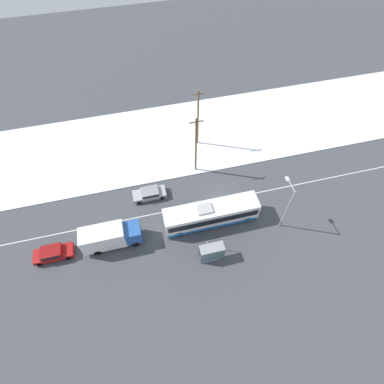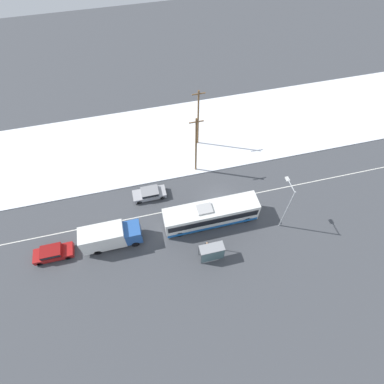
{
  "view_description": "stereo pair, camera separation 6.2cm",
  "coord_description": "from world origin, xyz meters",
  "px_view_note": "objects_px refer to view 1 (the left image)",
  "views": [
    {
      "loc": [
        -8.71,
        -20.49,
        33.29
      ],
      "look_at": [
        -3.42,
        1.26,
        1.4
      ],
      "focal_mm": 28.0,
      "sensor_mm": 36.0,
      "label": 1
    },
    {
      "loc": [
        -8.65,
        -20.5,
        33.29
      ],
      "look_at": [
        -3.42,
        1.26,
        1.4
      ],
      "focal_mm": 28.0,
      "sensor_mm": 36.0,
      "label": 2
    }
  ],
  "objects_px": {
    "city_bus": "(211,214)",
    "sedan_car": "(150,193)",
    "utility_pole_roadside": "(196,146)",
    "parked_car_near_truck": "(53,253)",
    "utility_pole_snowlot": "(198,118)",
    "bus_shelter": "(212,253)",
    "pedestrian_at_stop": "(207,245)",
    "box_truck": "(110,236)",
    "streetlamp": "(287,202)"
  },
  "relations": [
    {
      "from": "sedan_car",
      "to": "utility_pole_roadside",
      "type": "height_order",
      "value": "utility_pole_roadside"
    },
    {
      "from": "utility_pole_snowlot",
      "to": "pedestrian_at_stop",
      "type": "bearing_deg",
      "value": -100.58
    },
    {
      "from": "box_truck",
      "to": "pedestrian_at_stop",
      "type": "xyz_separation_m",
      "value": [
        10.87,
        -3.44,
        -0.71
      ]
    },
    {
      "from": "bus_shelter",
      "to": "utility_pole_roadside",
      "type": "bearing_deg",
      "value": 83.94
    },
    {
      "from": "utility_pole_roadside",
      "to": "utility_pole_snowlot",
      "type": "relative_size",
      "value": 0.99
    },
    {
      "from": "utility_pole_roadside",
      "to": "parked_car_near_truck",
      "type": "bearing_deg",
      "value": -155.4
    },
    {
      "from": "pedestrian_at_stop",
      "to": "city_bus",
      "type": "bearing_deg",
      "value": 68.16
    },
    {
      "from": "parked_car_near_truck",
      "to": "utility_pole_roadside",
      "type": "relative_size",
      "value": 0.48
    },
    {
      "from": "streetlamp",
      "to": "utility_pole_snowlot",
      "type": "bearing_deg",
      "value": 112.22
    },
    {
      "from": "box_truck",
      "to": "bus_shelter",
      "type": "distance_m",
      "value": 12.07
    },
    {
      "from": "bus_shelter",
      "to": "utility_pole_snowlot",
      "type": "xyz_separation_m",
      "value": [
        2.99,
        18.56,
        3.26
      ]
    },
    {
      "from": "box_truck",
      "to": "utility_pole_roadside",
      "type": "height_order",
      "value": "utility_pole_roadside"
    },
    {
      "from": "box_truck",
      "to": "parked_car_near_truck",
      "type": "distance_m",
      "value": 6.86
    },
    {
      "from": "bus_shelter",
      "to": "sedan_car",
      "type": "bearing_deg",
      "value": 118.29
    },
    {
      "from": "pedestrian_at_stop",
      "to": "streetlamp",
      "type": "xyz_separation_m",
      "value": [
        9.71,
        1.39,
        3.57
      ]
    },
    {
      "from": "box_truck",
      "to": "utility_pole_roadside",
      "type": "bearing_deg",
      "value": 35.08
    },
    {
      "from": "pedestrian_at_stop",
      "to": "utility_pole_snowlot",
      "type": "bearing_deg",
      "value": 79.42
    },
    {
      "from": "box_truck",
      "to": "bus_shelter",
      "type": "xyz_separation_m",
      "value": [
        11.1,
        -4.73,
        -0.09
      ]
    },
    {
      "from": "box_truck",
      "to": "bus_shelter",
      "type": "bearing_deg",
      "value": -23.09
    },
    {
      "from": "bus_shelter",
      "to": "streetlamp",
      "type": "bearing_deg",
      "value": 15.82
    },
    {
      "from": "pedestrian_at_stop",
      "to": "bus_shelter",
      "type": "bearing_deg",
      "value": -79.7
    },
    {
      "from": "box_truck",
      "to": "utility_pole_snowlot",
      "type": "bearing_deg",
      "value": 44.45
    },
    {
      "from": "pedestrian_at_stop",
      "to": "bus_shelter",
      "type": "relative_size",
      "value": 0.61
    },
    {
      "from": "city_bus",
      "to": "pedestrian_at_stop",
      "type": "bearing_deg",
      "value": -111.84
    },
    {
      "from": "parked_car_near_truck",
      "to": "utility_pole_roadside",
      "type": "bearing_deg",
      "value": 24.6
    },
    {
      "from": "city_bus",
      "to": "sedan_car",
      "type": "relative_size",
      "value": 2.66
    },
    {
      "from": "pedestrian_at_stop",
      "to": "utility_pole_roadside",
      "type": "distance_m",
      "value": 12.95
    },
    {
      "from": "parked_car_near_truck",
      "to": "utility_pole_snowlot",
      "type": "xyz_separation_m",
      "value": [
        20.89,
        13.87,
        4.12
      ]
    },
    {
      "from": "box_truck",
      "to": "streetlamp",
      "type": "relative_size",
      "value": 0.94
    },
    {
      "from": "sedan_car",
      "to": "bus_shelter",
      "type": "relative_size",
      "value": 1.56
    },
    {
      "from": "utility_pole_roadside",
      "to": "utility_pole_snowlot",
      "type": "height_order",
      "value": "utility_pole_snowlot"
    },
    {
      "from": "city_bus",
      "to": "utility_pole_roadside",
      "type": "bearing_deg",
      "value": 88.51
    },
    {
      "from": "streetlamp",
      "to": "utility_pole_roadside",
      "type": "relative_size",
      "value": 0.78
    },
    {
      "from": "utility_pole_roadside",
      "to": "streetlamp",
      "type": "bearing_deg",
      "value": -53.48
    },
    {
      "from": "sedan_car",
      "to": "streetlamp",
      "type": "height_order",
      "value": "streetlamp"
    },
    {
      "from": "utility_pole_snowlot",
      "to": "bus_shelter",
      "type": "bearing_deg",
      "value": -99.16
    },
    {
      "from": "pedestrian_at_stop",
      "to": "streetlamp",
      "type": "relative_size",
      "value": 0.23
    },
    {
      "from": "sedan_car",
      "to": "streetlamp",
      "type": "distance_m",
      "value": 17.44
    },
    {
      "from": "city_bus",
      "to": "parked_car_near_truck",
      "type": "bearing_deg",
      "value": -179.36
    },
    {
      "from": "box_truck",
      "to": "parked_car_near_truck",
      "type": "relative_size",
      "value": 1.55
    },
    {
      "from": "pedestrian_at_stop",
      "to": "parked_car_near_truck",
      "type": "bearing_deg",
      "value": 169.11
    },
    {
      "from": "city_bus",
      "to": "utility_pole_snowlot",
      "type": "distance_m",
      "value": 14.16
    },
    {
      "from": "parked_car_near_truck",
      "to": "pedestrian_at_stop",
      "type": "height_order",
      "value": "pedestrian_at_stop"
    },
    {
      "from": "utility_pole_roadside",
      "to": "city_bus",
      "type": "bearing_deg",
      "value": -91.49
    },
    {
      "from": "utility_pole_snowlot",
      "to": "parked_car_near_truck",
      "type": "bearing_deg",
      "value": -146.41
    },
    {
      "from": "pedestrian_at_stop",
      "to": "utility_pole_snowlot",
      "type": "xyz_separation_m",
      "value": [
        3.23,
        17.27,
        3.88
      ]
    },
    {
      "from": "bus_shelter",
      "to": "city_bus",
      "type": "bearing_deg",
      "value": 76.11
    },
    {
      "from": "parked_car_near_truck",
      "to": "box_truck",
      "type": "bearing_deg",
      "value": 0.39
    },
    {
      "from": "sedan_car",
      "to": "pedestrian_at_stop",
      "type": "relative_size",
      "value": 2.55
    },
    {
      "from": "city_bus",
      "to": "utility_pole_roadside",
      "type": "relative_size",
      "value": 1.23
    }
  ]
}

